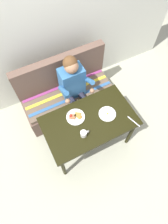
# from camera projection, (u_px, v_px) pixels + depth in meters

# --- Properties ---
(ground_plane) EXTENTS (8.00, 8.00, 0.00)m
(ground_plane) POSITION_uv_depth(u_px,v_px,m) (88.00, 141.00, 3.15)
(ground_plane) COLOR #A6A68F
(back_wall) EXTENTS (4.40, 0.10, 2.60)m
(back_wall) POSITION_uv_depth(u_px,v_px,m) (45.00, 25.00, 2.57)
(back_wall) COLOR silver
(back_wall) RESTS_ON ground
(table) EXTENTS (1.20, 0.70, 0.73)m
(table) POSITION_uv_depth(u_px,v_px,m) (89.00, 123.00, 2.58)
(table) COLOR black
(table) RESTS_ON ground
(couch) EXTENTS (1.44, 0.56, 1.00)m
(couch) POSITION_uv_depth(u_px,v_px,m) (67.00, 95.00, 3.20)
(couch) COLOR brown
(couch) RESTS_ON ground
(person) EXTENTS (0.45, 0.61, 1.21)m
(person) POSITION_uv_depth(u_px,v_px,m) (74.00, 86.00, 2.78)
(person) COLOR #316396
(person) RESTS_ON ground
(plate_breakfast) EXTENTS (0.24, 0.24, 0.05)m
(plate_breakfast) POSITION_uv_depth(u_px,v_px,m) (75.00, 117.00, 2.53)
(plate_breakfast) COLOR white
(plate_breakfast) RESTS_ON table
(plate_eggs) EXTENTS (0.23, 0.23, 0.04)m
(plate_eggs) POSITION_uv_depth(u_px,v_px,m) (107.00, 114.00, 2.55)
(plate_eggs) COLOR white
(plate_eggs) RESTS_ON table
(coffee_mug) EXTENTS (0.12, 0.08, 0.09)m
(coffee_mug) POSITION_uv_depth(u_px,v_px,m) (84.00, 134.00, 2.38)
(coffee_mug) COLOR white
(coffee_mug) RESTS_ON table
(knife) EXTENTS (0.07, 0.20, 0.00)m
(knife) POSITION_uv_depth(u_px,v_px,m) (134.00, 121.00, 2.50)
(knife) COLOR silver
(knife) RESTS_ON table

